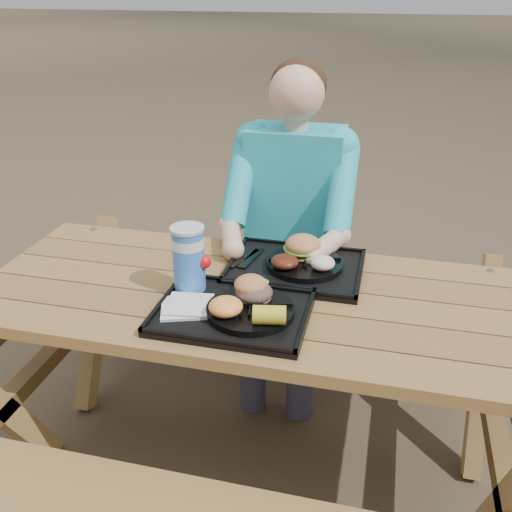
# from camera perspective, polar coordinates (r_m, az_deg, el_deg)

# --- Properties ---
(ground) EXTENTS (60.00, 60.00, 0.00)m
(ground) POSITION_cam_1_polar(r_m,az_deg,el_deg) (2.29, -0.00, -20.14)
(ground) COLOR #999999
(ground) RESTS_ON ground
(picnic_table) EXTENTS (1.80, 1.49, 0.75)m
(picnic_table) POSITION_cam_1_polar(r_m,az_deg,el_deg) (2.04, -0.00, -12.84)
(picnic_table) COLOR #999999
(picnic_table) RESTS_ON ground
(tray_near) EXTENTS (0.45, 0.35, 0.02)m
(tray_near) POSITION_cam_1_polar(r_m,az_deg,el_deg) (1.70, -2.31, -5.69)
(tray_near) COLOR black
(tray_near) RESTS_ON picnic_table
(tray_far) EXTENTS (0.45, 0.35, 0.02)m
(tray_far) POSITION_cam_1_polar(r_m,az_deg,el_deg) (1.95, 3.95, -1.31)
(tray_far) COLOR black
(tray_far) RESTS_ON picnic_table
(plate_near) EXTENTS (0.26, 0.26, 0.02)m
(plate_near) POSITION_cam_1_polar(r_m,az_deg,el_deg) (1.68, -0.56, -5.43)
(plate_near) COLOR black
(plate_near) RESTS_ON tray_near
(plate_far) EXTENTS (0.26, 0.26, 0.02)m
(plate_far) POSITION_cam_1_polar(r_m,az_deg,el_deg) (1.95, 4.89, -0.75)
(plate_far) COLOR black
(plate_far) RESTS_ON tray_far
(napkin_stack) EXTENTS (0.17, 0.17, 0.02)m
(napkin_stack) POSITION_cam_1_polar(r_m,az_deg,el_deg) (1.71, -7.17, -5.04)
(napkin_stack) COLOR silver
(napkin_stack) RESTS_ON tray_near
(soda_cup) EXTENTS (0.10, 0.10, 0.20)m
(soda_cup) POSITION_cam_1_polar(r_m,az_deg,el_deg) (1.78, -6.74, -0.39)
(soda_cup) COLOR blue
(soda_cup) RESTS_ON tray_near
(condiment_bbq) EXTENTS (0.06, 0.06, 0.03)m
(condiment_bbq) POSITION_cam_1_polar(r_m,az_deg,el_deg) (1.79, -0.99, -2.93)
(condiment_bbq) COLOR black
(condiment_bbq) RESTS_ON tray_near
(condiment_mustard) EXTENTS (0.06, 0.06, 0.03)m
(condiment_mustard) POSITION_cam_1_polar(r_m,az_deg,el_deg) (1.78, 0.54, -3.08)
(condiment_mustard) COLOR gold
(condiment_mustard) RESTS_ON tray_near
(sandwich) EXTENTS (0.11, 0.11, 0.11)m
(sandwich) POSITION_cam_1_polar(r_m,az_deg,el_deg) (1.69, -0.21, -2.70)
(sandwich) COLOR #BC7542
(sandwich) RESTS_ON plate_near
(mac_cheese) EXTENTS (0.10, 0.10, 0.05)m
(mac_cheese) POSITION_cam_1_polar(r_m,az_deg,el_deg) (1.63, -3.05, -5.07)
(mac_cheese) COLOR #FFA443
(mac_cheese) RESTS_ON plate_near
(corn_cob) EXTENTS (0.11, 0.11, 0.05)m
(corn_cob) POSITION_cam_1_polar(r_m,az_deg,el_deg) (1.58, 1.34, -5.91)
(corn_cob) COLOR gold
(corn_cob) RESTS_ON plate_near
(cutlery_far) EXTENTS (0.06, 0.17, 0.01)m
(cutlery_far) POSITION_cam_1_polar(r_m,az_deg,el_deg) (1.99, -0.48, -0.20)
(cutlery_far) COLOR black
(cutlery_far) RESTS_ON tray_far
(burger) EXTENTS (0.13, 0.13, 0.11)m
(burger) POSITION_cam_1_polar(r_m,az_deg,el_deg) (1.96, 4.74, 1.56)
(burger) COLOR #C17944
(burger) RESTS_ON plate_far
(baked_beans) EXTENTS (0.09, 0.09, 0.04)m
(baked_beans) POSITION_cam_1_polar(r_m,az_deg,el_deg) (1.89, 2.88, -0.57)
(baked_beans) COLOR #4E1C0F
(baked_beans) RESTS_ON plate_far
(potato_salad) EXTENTS (0.08, 0.08, 0.05)m
(potato_salad) POSITION_cam_1_polar(r_m,az_deg,el_deg) (1.89, 6.68, -0.68)
(potato_salad) COLOR beige
(potato_salad) RESTS_ON plate_far
(diner) EXTENTS (0.48, 0.84, 1.28)m
(diner) POSITION_cam_1_polar(r_m,az_deg,el_deg) (2.42, 3.68, 1.18)
(diner) COLOR #1BBFB2
(diner) RESTS_ON ground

